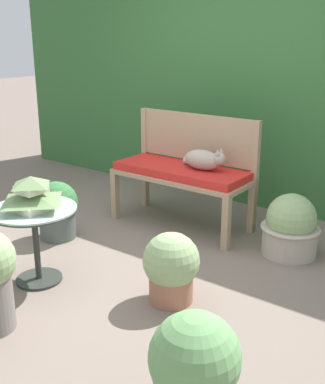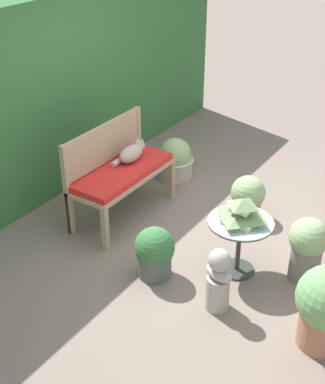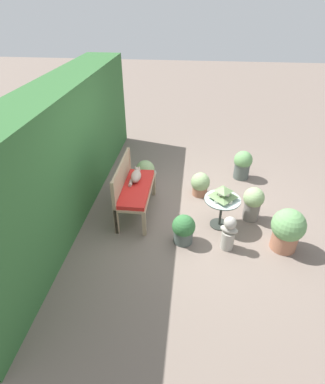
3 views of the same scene
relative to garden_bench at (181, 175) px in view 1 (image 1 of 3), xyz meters
The scene contains 11 objects.
ground 1.12m from the garden_bench, 82.39° to the right, with size 30.00×30.00×0.00m, color #75665B.
foliage_hedge_back 1.47m from the garden_bench, 84.21° to the left, with size 6.40×0.84×2.21m, color #336633.
garden_bench is the anchor object (origin of this frame).
bench_backrest 0.34m from the garden_bench, 90.00° to the left, with size 1.28×0.06×1.01m.
cat 0.28m from the garden_bench, ahead, with size 0.46×0.20×0.22m.
patio_table 1.52m from the garden_bench, 98.05° to the right, with size 0.61×0.61×0.56m.
pagoda_birdhouse 1.53m from the garden_bench, 98.05° to the right, with size 0.38×0.38×0.23m.
potted_plant_bench_right 1.38m from the garden_bench, 58.06° to the right, with size 0.38×0.38×0.48m.
potted_plant_table_far 1.15m from the garden_bench, 128.18° to the right, with size 0.38×0.38×0.51m.
potted_plant_table_near 2.54m from the garden_bench, 54.10° to the right, with size 0.39×0.39×0.63m.
potted_plant_patio_mid 1.09m from the garden_bench, ahead, with size 0.47×0.47×0.51m.
Camera 1 is at (2.25, -2.47, 1.70)m, focal length 45.00 mm.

